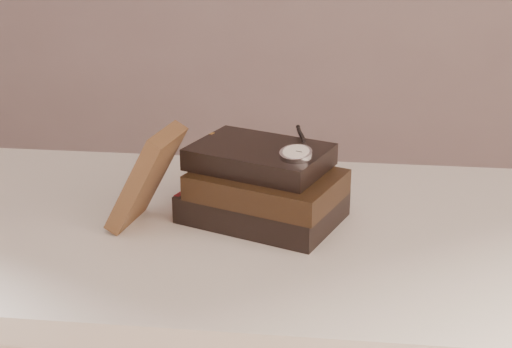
# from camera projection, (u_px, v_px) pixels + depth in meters

# --- Properties ---
(table) EXTENTS (1.00, 0.60, 0.75)m
(table) POSITION_uv_depth(u_px,v_px,m) (221.00, 276.00, 1.22)
(table) COLOR beige
(table) RESTS_ON ground
(book_stack) EXTENTS (0.27, 0.24, 0.12)m
(book_stack) POSITION_uv_depth(u_px,v_px,m) (263.00, 187.00, 1.18)
(book_stack) COLOR black
(book_stack) RESTS_ON table
(journal) EXTENTS (0.12, 0.12, 0.16)m
(journal) POSITION_uv_depth(u_px,v_px,m) (146.00, 178.00, 1.15)
(journal) COLOR #412A19
(journal) RESTS_ON table
(pocket_watch) EXTENTS (0.06, 0.15, 0.02)m
(pocket_watch) POSITION_uv_depth(u_px,v_px,m) (297.00, 152.00, 1.12)
(pocket_watch) COLOR silver
(pocket_watch) RESTS_ON book_stack
(eyeglasses) EXTENTS (0.13, 0.14, 0.05)m
(eyeglasses) POSITION_uv_depth(u_px,v_px,m) (241.00, 156.00, 1.28)
(eyeglasses) COLOR silver
(eyeglasses) RESTS_ON book_stack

